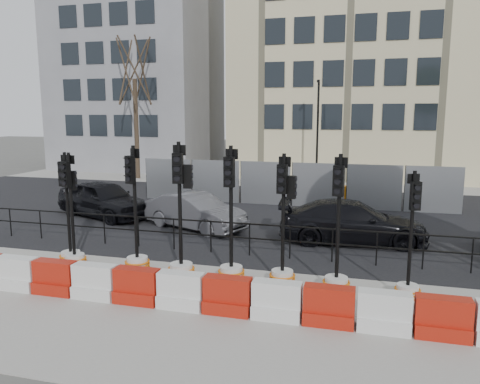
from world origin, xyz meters
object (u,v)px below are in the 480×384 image
(traffic_signal_h, at_px, (409,274))
(car_c, at_px, (353,222))
(traffic_signal_d, at_px, (181,248))
(car_a, at_px, (104,199))
(traffic_signal_a, at_px, (73,245))

(traffic_signal_h, xyz_separation_m, car_c, (-1.37, 4.57, 0.08))
(traffic_signal_d, distance_m, car_a, 8.28)
(traffic_signal_d, bearing_deg, car_a, 125.51)
(traffic_signal_a, xyz_separation_m, car_a, (-2.60, 5.83, 0.10))
(traffic_signal_a, height_order, car_c, traffic_signal_a)
(traffic_signal_d, height_order, car_a, traffic_signal_d)
(traffic_signal_a, distance_m, car_a, 6.39)
(traffic_signal_a, bearing_deg, traffic_signal_h, 15.38)
(traffic_signal_a, distance_m, traffic_signal_d, 3.18)
(traffic_signal_a, relative_size, traffic_signal_d, 0.90)
(traffic_signal_d, height_order, traffic_signal_h, traffic_signal_d)
(car_a, xyz_separation_m, car_c, (9.84, -1.24, -0.06))
(traffic_signal_d, height_order, car_c, traffic_signal_d)
(traffic_signal_a, xyz_separation_m, traffic_signal_h, (8.61, 0.02, -0.04))
(traffic_signal_a, xyz_separation_m, car_c, (7.24, 4.59, 0.04))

